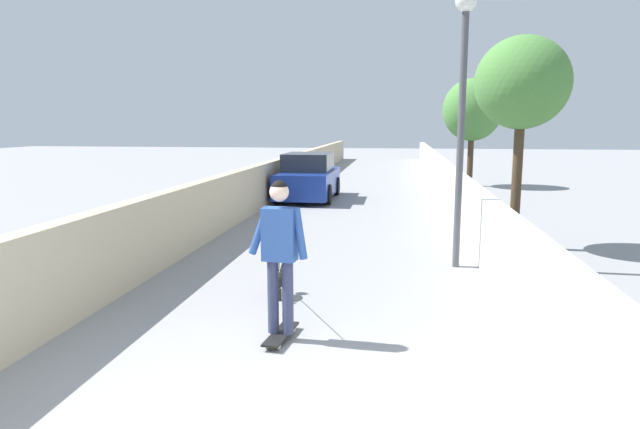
{
  "coord_description": "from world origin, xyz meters",
  "views": [
    {
      "loc": [
        -3.96,
        -1.27,
        2.5
      ],
      "look_at": [
        5.06,
        0.01,
        1.0
      ],
      "focal_mm": 31.01,
      "sensor_mm": 36.0,
      "label": 1
    }
  ],
  "objects_px": {
    "car_near": "(308,178)",
    "tree_right_mid": "(472,110)",
    "tree_right_near": "(522,84)",
    "dog": "(280,279)",
    "lamp_post": "(463,84)",
    "skateboard": "(281,334)",
    "person_skateboarder": "(280,245)"
  },
  "relations": [
    {
      "from": "car_near",
      "to": "tree_right_mid",
      "type": "bearing_deg",
      "value": -50.41
    },
    {
      "from": "tree_right_near",
      "to": "dog",
      "type": "height_order",
      "value": "tree_right_near"
    },
    {
      "from": "tree_right_mid",
      "to": "lamp_post",
      "type": "xyz_separation_m",
      "value": [
        -13.2,
        1.81,
        0.13
      ]
    },
    {
      "from": "tree_right_mid",
      "to": "dog",
      "type": "height_order",
      "value": "tree_right_mid"
    },
    {
      "from": "car_near",
      "to": "tree_right_near",
      "type": "bearing_deg",
      "value": -141.43
    },
    {
      "from": "tree_right_near",
      "to": "tree_right_mid",
      "type": "relative_size",
      "value": 0.98
    },
    {
      "from": "skateboard",
      "to": "person_skateboarder",
      "type": "distance_m",
      "value": 1.07
    },
    {
      "from": "tree_right_mid",
      "to": "lamp_post",
      "type": "height_order",
      "value": "lamp_post"
    },
    {
      "from": "tree_right_mid",
      "to": "dog",
      "type": "distance_m",
      "value": 16.26
    },
    {
      "from": "tree_right_near",
      "to": "person_skateboarder",
      "type": "bearing_deg",
      "value": 146.02
    },
    {
      "from": "dog",
      "to": "tree_right_mid",
      "type": "bearing_deg",
      "value": -16.39
    },
    {
      "from": "person_skateboarder",
      "to": "car_near",
      "type": "bearing_deg",
      "value": 7.8
    },
    {
      "from": "skateboard",
      "to": "dog",
      "type": "distance_m",
      "value": 1.62
    },
    {
      "from": "tree_right_mid",
      "to": "lamp_post",
      "type": "distance_m",
      "value": 13.33
    },
    {
      "from": "tree_right_near",
      "to": "lamp_post",
      "type": "height_order",
      "value": "lamp_post"
    },
    {
      "from": "lamp_post",
      "to": "car_near",
      "type": "xyz_separation_m",
      "value": [
        8.38,
        4.02,
        -2.45
      ]
    },
    {
      "from": "lamp_post",
      "to": "skateboard",
      "type": "distance_m",
      "value": 5.39
    },
    {
      "from": "tree_right_mid",
      "to": "person_skateboarder",
      "type": "xyz_separation_m",
      "value": [
        -16.94,
        4.17,
        -1.9
      ]
    },
    {
      "from": "person_skateboarder",
      "to": "tree_right_near",
      "type": "bearing_deg",
      "value": -33.98
    },
    {
      "from": "lamp_post",
      "to": "car_near",
      "type": "height_order",
      "value": "lamp_post"
    },
    {
      "from": "tree_right_mid",
      "to": "car_near",
      "type": "xyz_separation_m",
      "value": [
        -4.82,
        5.83,
        -2.32
      ]
    },
    {
      "from": "tree_right_mid",
      "to": "skateboard",
      "type": "bearing_deg",
      "value": 166.17
    },
    {
      "from": "lamp_post",
      "to": "dog",
      "type": "distance_m",
      "value": 4.51
    },
    {
      "from": "person_skateboarder",
      "to": "dog",
      "type": "relative_size",
      "value": 0.96
    },
    {
      "from": "lamp_post",
      "to": "skateboard",
      "type": "bearing_deg",
      "value": 147.74
    },
    {
      "from": "skateboard",
      "to": "dog",
      "type": "height_order",
      "value": "dog"
    },
    {
      "from": "lamp_post",
      "to": "skateboard",
      "type": "height_order",
      "value": "lamp_post"
    },
    {
      "from": "skateboard",
      "to": "tree_right_near",
      "type": "bearing_deg",
      "value": -33.98
    },
    {
      "from": "tree_right_near",
      "to": "dog",
      "type": "bearing_deg",
      "value": 133.96
    },
    {
      "from": "tree_right_near",
      "to": "skateboard",
      "type": "relative_size",
      "value": 5.12
    },
    {
      "from": "car_near",
      "to": "person_skateboarder",
      "type": "bearing_deg",
      "value": -172.2
    },
    {
      "from": "tree_right_near",
      "to": "tree_right_mid",
      "type": "height_order",
      "value": "tree_right_mid"
    }
  ]
}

